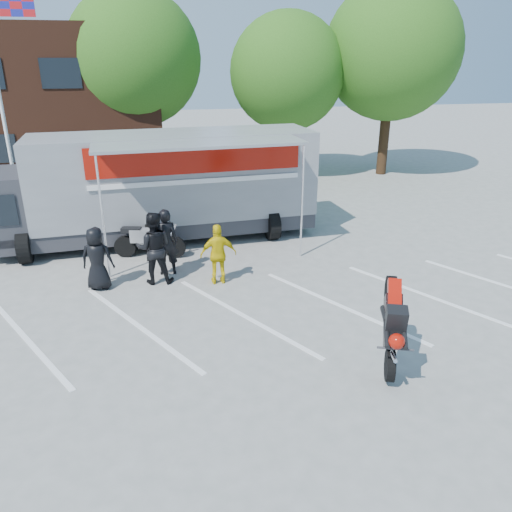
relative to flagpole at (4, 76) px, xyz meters
name	(u,v)px	position (x,y,z in m)	size (l,w,h in m)	color
ground	(243,338)	(6.24, -10.00, -5.05)	(100.00, 100.00, 0.00)	#9A9A95
parking_bay_lines	(235,316)	(6.24, -9.00, -5.05)	(18.00, 5.00, 0.01)	white
flagpole	(4,76)	(0.00, 0.00, 0.00)	(1.61, 0.12, 8.00)	white
tree_left	(134,58)	(4.24, 6.00, 0.51)	(6.12, 6.12, 8.64)	#382314
tree_mid	(287,72)	(11.24, 5.00, -0.11)	(5.44, 5.44, 7.68)	#382314
tree_right	(392,51)	(16.24, 4.50, 0.82)	(6.46, 6.46, 9.12)	#382314
transporter_truck	(165,238)	(4.86, -3.19, -5.05)	(10.80, 5.21, 3.44)	gray
parked_motorcycle	(151,257)	(4.39, -4.81, -5.05)	(0.74, 2.21, 1.16)	#B9B9BE
stunt_bike_rider	(385,362)	(8.85, -11.49, -5.05)	(0.80, 1.70, 2.00)	black
spectator_leather_a	(97,259)	(3.06, -6.76, -4.22)	(0.82, 0.53, 1.67)	black
spectator_leather_b	(166,242)	(4.83, -6.16, -4.12)	(0.68, 0.45, 1.87)	black
spectator_leather_c	(154,248)	(4.51, -6.67, -4.08)	(0.95, 0.74, 1.95)	black
spectator_hivis	(218,254)	(6.15, -7.07, -4.23)	(0.96, 0.40, 1.64)	yellow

